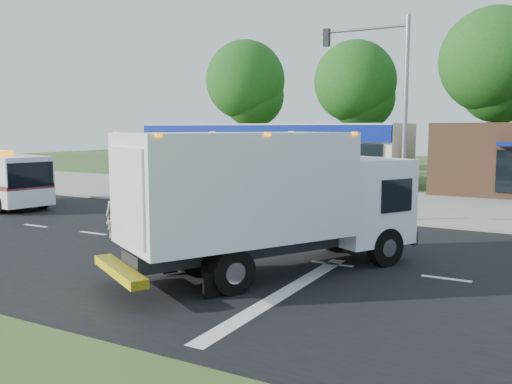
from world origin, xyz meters
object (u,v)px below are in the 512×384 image
Objects in this scene: ems_box_truck at (268,193)px; emergency_worker at (115,213)px; ambulance_van at (3,179)px; traffic_signal_pole at (389,97)px.

ems_box_truck reaches higher than emergency_worker.
ambulance_van is (-9.56, 2.72, 0.51)m from emergency_worker.
ems_box_truck is 6.94m from emergency_worker.
ambulance_van is at bearing 105.07° from ems_box_truck.
ems_box_truck is at bearing -92.95° from traffic_signal_pole.
ems_box_truck is at bearing -56.48° from emergency_worker.
emergency_worker is 0.21× the size of traffic_signal_pole.
traffic_signal_pole is at bearing 27.83° from ambulance_van.
ems_box_truck is 9.68m from traffic_signal_pole.
emergency_worker is at bearing -132.59° from traffic_signal_pole.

